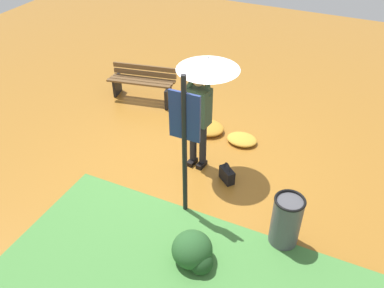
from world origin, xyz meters
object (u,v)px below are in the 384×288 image
object	(u,v)px
trash_bin	(286,222)
info_sign_post	(185,133)
handbag	(227,175)
person_with_umbrella	(204,86)
park_bench	(142,83)

from	to	relation	value
trash_bin	info_sign_post	bearing A→B (deg)	-179.46
handbag	trash_bin	world-z (taller)	trash_bin
person_with_umbrella	info_sign_post	world-z (taller)	info_sign_post
handbag	person_with_umbrella	bearing A→B (deg)	158.60
handbag	park_bench	distance (m)	3.16
trash_bin	handbag	bearing A→B (deg)	142.91
person_with_umbrella	info_sign_post	bearing A→B (deg)	-79.19
person_with_umbrella	trash_bin	size ratio (longest dim) A/B	2.45
person_with_umbrella	handbag	size ratio (longest dim) A/B	5.53
park_bench	trash_bin	world-z (taller)	trash_bin
handbag	park_bench	size ratio (longest dim) A/B	0.26
park_bench	trash_bin	xyz separation A→B (m)	(3.80, -2.63, 0.02)
handbag	park_bench	xyz separation A→B (m)	(-2.62, 1.75, 0.28)
info_sign_post	handbag	world-z (taller)	info_sign_post
person_with_umbrella	trash_bin	world-z (taller)	person_with_umbrella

